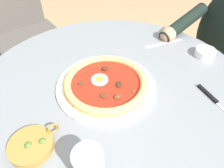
{
  "coord_description": "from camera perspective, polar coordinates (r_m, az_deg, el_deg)",
  "views": [
    {
      "loc": [
        0.22,
        0.44,
        1.22
      ],
      "look_at": [
        -0.01,
        -0.02,
        0.72
      ],
      "focal_mm": 33.48,
      "sensor_mm": 36.0,
      "label": 1
    }
  ],
  "objects": [
    {
      "name": "water_glass",
      "position": [
        0.5,
        -6.3,
        -21.39
      ],
      "size": [
        0.07,
        0.07,
        0.09
      ],
      "color": "silver",
      "rests_on": "dining_table"
    },
    {
      "name": "ramekin_capers",
      "position": [
        0.9,
        24.16,
        7.81
      ],
      "size": [
        0.08,
        0.08,
        0.03
      ],
      "color": "white",
      "rests_on": "dining_table"
    },
    {
      "name": "diner_person",
      "position": [
        1.27,
        26.51,
        3.23
      ],
      "size": [
        0.52,
        0.38,
        1.11
      ],
      "color": "#282833",
      "rests_on": "ground"
    },
    {
      "name": "olive_pan",
      "position": [
        0.59,
        -21.06,
        -15.38
      ],
      "size": [
        0.14,
        0.11,
        0.05
      ],
      "color": "olive",
      "rests_on": "dining_table"
    },
    {
      "name": "cafe_chair_spare_far",
      "position": [
        1.56,
        -23.29,
        14.98
      ],
      "size": [
        0.48,
        0.48,
        0.92
      ],
      "color": "#504A45",
      "rests_on": "ground"
    },
    {
      "name": "steak_knife",
      "position": [
        0.73,
        26.27,
        -4.1
      ],
      "size": [
        0.02,
        0.21,
        0.01
      ],
      "color": "silver",
      "rests_on": "dining_table"
    },
    {
      "name": "pizza_on_plate",
      "position": [
        0.69,
        -1.77,
        0.16
      ],
      "size": [
        0.33,
        0.33,
        0.03
      ],
      "color": "white",
      "rests_on": "dining_table"
    },
    {
      "name": "fork_utensil",
      "position": [
        0.93,
        13.89,
        10.74
      ],
      "size": [
        0.18,
        0.03,
        0.0
      ],
      "color": "#BCBCC1",
      "rests_on": "dining_table"
    },
    {
      "name": "dining_table",
      "position": [
        0.79,
        0.24,
        -7.89
      ],
      "size": [
        0.97,
        0.97,
        0.73
      ],
      "color": "gray",
      "rests_on": "ground"
    }
  ]
}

